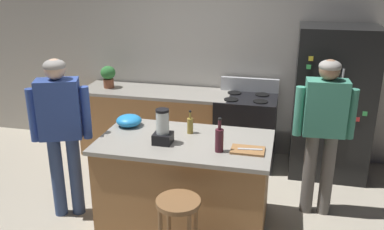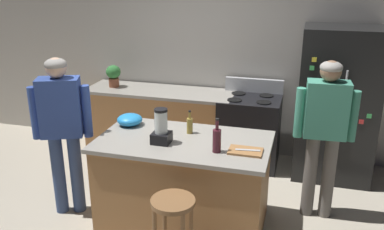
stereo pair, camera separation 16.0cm
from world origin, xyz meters
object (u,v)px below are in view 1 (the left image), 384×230
object	(u,v)px
kitchen_island	(185,182)
potted_plant	(108,75)
person_by_sink_right	(324,124)
blender_appliance	(163,129)
bar_stool	(178,218)
cutting_board	(248,150)
refrigerator	(332,103)
mixing_bowl	(129,121)
bottle_vinegar	(190,125)
chef_knife	(250,149)
bottle_wine	(219,139)
stove_range	(246,130)
person_by_island_left	(61,124)

from	to	relation	value
kitchen_island	potted_plant	xyz separation A→B (m)	(-1.47, 1.55, 0.62)
person_by_sink_right	blender_appliance	distance (m)	1.59
bar_stool	cutting_board	size ratio (longest dim) A/B	2.36
refrigerator	mixing_bowl	bearing A→B (deg)	-149.03
mixing_bowl	refrigerator	bearing A→B (deg)	30.97
potted_plant	bottle_vinegar	size ratio (longest dim) A/B	1.27
person_by_sink_right	bar_stool	world-z (taller)	person_by_sink_right
bottle_vinegar	chef_knife	bearing A→B (deg)	-26.05
bottle_wine	potted_plant	bearing A→B (deg)	136.57
stove_range	bottle_wine	bearing A→B (deg)	-92.20
potted_plant	mixing_bowl	bearing A→B (deg)	-58.35
potted_plant	blender_appliance	xyz separation A→B (m)	(1.29, -1.67, -0.03)
refrigerator	bottle_wine	xyz separation A→B (m)	(-1.09, -1.68, 0.10)
bottle_wine	bottle_vinegar	bearing A→B (deg)	134.07
person_by_island_left	mixing_bowl	size ratio (longest dim) A/B	6.31
stove_range	potted_plant	size ratio (longest dim) A/B	3.61
stove_range	bar_stool	xyz separation A→B (m)	(-0.29, -2.28, 0.08)
kitchen_island	bottle_wine	bearing A→B (deg)	-26.39
bar_stool	potted_plant	bearing A→B (deg)	124.82
bottle_wine	cutting_board	world-z (taller)	bottle_wine
stove_range	cutting_board	size ratio (longest dim) A/B	3.61
kitchen_island	potted_plant	size ratio (longest dim) A/B	5.50
blender_appliance	cutting_board	distance (m)	0.80
stove_range	bottle_wine	distance (m)	1.79
bar_stool	potted_plant	xyz separation A→B (m)	(-1.60, 2.30, 0.53)
kitchen_island	bottle_wine	distance (m)	0.69
kitchen_island	chef_knife	size ratio (longest dim) A/B	7.50
cutting_board	chef_knife	xyz separation A→B (m)	(0.02, 0.00, 0.01)
person_by_island_left	chef_knife	xyz separation A→B (m)	(1.85, 0.01, -0.08)
stove_range	mixing_bowl	size ratio (longest dim) A/B	4.13
chef_knife	bottle_vinegar	bearing A→B (deg)	146.25
refrigerator	mixing_bowl	distance (m)	2.46
person_by_island_left	kitchen_island	bearing A→B (deg)	5.80
stove_range	chef_knife	size ratio (longest dim) A/B	4.92
refrigerator	chef_knife	bearing A→B (deg)	-116.96
potted_plant	refrigerator	bearing A→B (deg)	-0.99
bar_stool	bottle_wine	size ratio (longest dim) A/B	2.24
refrigerator	bar_stool	xyz separation A→B (m)	(-1.32, -2.25, -0.37)
bottle_wine	mixing_bowl	world-z (taller)	bottle_wine
bottle_vinegar	cutting_board	size ratio (longest dim) A/B	0.79
bar_stool	chef_knife	distance (m)	0.89
person_by_sink_right	blender_appliance	size ratio (longest dim) A/B	4.90
blender_appliance	chef_knife	xyz separation A→B (m)	(0.81, -0.00, -0.12)
bar_stool	blender_appliance	distance (m)	0.87
bar_stool	bottle_wine	bearing A→B (deg)	68.59
person_by_island_left	bottle_wine	xyz separation A→B (m)	(1.58, -0.06, 0.02)
potted_plant	chef_knife	bearing A→B (deg)	-38.53
kitchen_island	bottle_wine	xyz separation A→B (m)	(0.36, -0.18, 0.57)
cutting_board	stove_range	bearing A→B (deg)	96.39
potted_plant	stove_range	bearing A→B (deg)	-0.77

